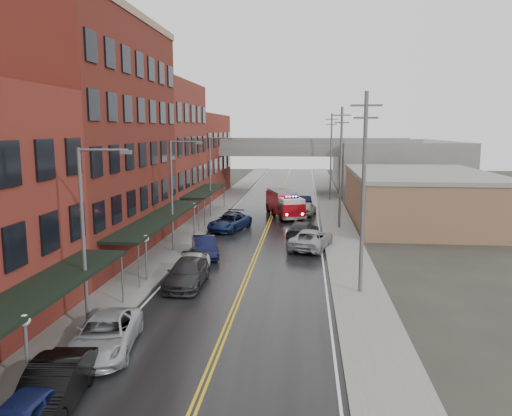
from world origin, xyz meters
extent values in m
cube|color=black|center=(0.00, 30.00, 0.01)|extent=(11.00, 160.00, 0.02)
cube|color=slate|center=(-7.30, 30.00, 0.07)|extent=(3.00, 160.00, 0.15)
cube|color=slate|center=(7.30, 30.00, 0.07)|extent=(3.00, 160.00, 0.15)
cube|color=gray|center=(-5.65, 30.00, 0.07)|extent=(0.30, 160.00, 0.15)
cube|color=gray|center=(5.65, 30.00, 0.07)|extent=(0.30, 160.00, 0.15)
cube|color=maroon|center=(-13.30, 23.00, 9.00)|extent=(9.00, 20.00, 18.00)
cube|color=maroon|center=(-13.30, 40.50, 7.50)|extent=(9.00, 15.00, 15.00)
cube|color=maroon|center=(-13.30, 58.00, 6.00)|extent=(9.00, 20.00, 12.00)
cube|color=#94704F|center=(16.00, 40.00, 2.50)|extent=(14.00, 22.00, 5.00)
cube|color=slate|center=(18.00, 70.00, 4.00)|extent=(18.00, 30.00, 8.00)
cube|color=black|center=(-7.50, 4.00, 3.00)|extent=(2.60, 16.00, 0.18)
cylinder|color=slate|center=(-6.35, 11.60, 1.50)|extent=(0.10, 0.10, 3.00)
cube|color=black|center=(-7.50, 23.00, 3.00)|extent=(2.60, 18.00, 0.18)
cylinder|color=slate|center=(-6.35, 14.40, 1.50)|extent=(0.10, 0.10, 3.00)
cylinder|color=slate|center=(-6.35, 31.60, 1.50)|extent=(0.10, 0.10, 3.00)
cube|color=black|center=(-7.50, 40.50, 3.00)|extent=(2.60, 13.00, 0.18)
cylinder|color=slate|center=(-6.35, 34.40, 1.50)|extent=(0.10, 0.10, 3.00)
cylinder|color=slate|center=(-6.35, 46.60, 1.50)|extent=(0.10, 0.10, 3.00)
cylinder|color=#59595B|center=(-6.40, 2.00, 1.40)|extent=(0.14, 0.14, 2.80)
sphere|color=silver|center=(-6.40, 2.00, 2.90)|extent=(0.44, 0.44, 0.44)
cylinder|color=#59595B|center=(-6.40, 16.00, 1.40)|extent=(0.14, 0.14, 2.80)
sphere|color=silver|center=(-6.40, 16.00, 2.90)|extent=(0.44, 0.44, 0.44)
cylinder|color=#59595B|center=(-6.40, 30.00, 1.40)|extent=(0.14, 0.14, 2.80)
sphere|color=silver|center=(-6.40, 30.00, 2.90)|extent=(0.44, 0.44, 0.44)
cylinder|color=#59595B|center=(-6.80, 8.00, 4.50)|extent=(0.18, 0.18, 9.00)
cylinder|color=#59595B|center=(-5.60, 8.00, 8.90)|extent=(2.40, 0.12, 0.12)
cube|color=#59595B|center=(-4.50, 8.00, 8.80)|extent=(0.50, 0.22, 0.18)
cylinder|color=#59595B|center=(-6.80, 24.00, 4.50)|extent=(0.18, 0.18, 9.00)
cylinder|color=#59595B|center=(-5.60, 24.00, 8.90)|extent=(2.40, 0.12, 0.12)
cube|color=#59595B|center=(-4.50, 24.00, 8.80)|extent=(0.50, 0.22, 0.18)
cylinder|color=#59595B|center=(-6.80, 40.00, 4.50)|extent=(0.18, 0.18, 9.00)
cylinder|color=#59595B|center=(-5.60, 40.00, 8.90)|extent=(2.40, 0.12, 0.12)
cube|color=#59595B|center=(-4.50, 40.00, 8.80)|extent=(0.50, 0.22, 0.18)
cylinder|color=#59595B|center=(7.20, 15.00, 6.00)|extent=(0.24, 0.24, 12.00)
cube|color=#59595B|center=(7.20, 15.00, 11.20)|extent=(1.80, 0.12, 0.12)
cube|color=#59595B|center=(7.20, 15.00, 10.50)|extent=(1.40, 0.12, 0.12)
cylinder|color=#59595B|center=(7.20, 35.00, 6.00)|extent=(0.24, 0.24, 12.00)
cube|color=#59595B|center=(7.20, 35.00, 11.20)|extent=(1.80, 0.12, 0.12)
cube|color=#59595B|center=(7.20, 35.00, 10.50)|extent=(1.40, 0.12, 0.12)
cylinder|color=#59595B|center=(7.20, 55.00, 6.00)|extent=(0.24, 0.24, 12.00)
cube|color=#59595B|center=(7.20, 55.00, 11.20)|extent=(1.80, 0.12, 0.12)
cube|color=#59595B|center=(7.20, 55.00, 10.50)|extent=(1.40, 0.12, 0.12)
cube|color=slate|center=(0.00, 62.00, 6.75)|extent=(40.00, 10.00, 1.50)
cube|color=slate|center=(-11.00, 62.00, 3.00)|extent=(1.60, 8.00, 6.00)
cube|color=slate|center=(11.00, 62.00, 3.00)|extent=(1.60, 8.00, 6.00)
cube|color=#A20712|center=(1.08, 42.53, 1.54)|extent=(4.06, 5.98, 2.09)
cube|color=#A20712|center=(2.29, 38.84, 1.24)|extent=(3.17, 3.23, 1.49)
cube|color=silver|center=(2.29, 38.84, 2.24)|extent=(2.99, 3.00, 0.50)
cube|color=black|center=(2.22, 39.03, 1.54)|extent=(2.88, 2.29, 0.80)
cube|color=slate|center=(1.08, 42.53, 2.74)|extent=(3.70, 5.52, 0.30)
cube|color=black|center=(2.29, 38.84, 2.57)|extent=(1.60, 0.76, 0.14)
sphere|color=#FF0C0C|center=(1.77, 38.67, 2.65)|extent=(0.20, 0.20, 0.20)
sphere|color=#1933FF|center=(2.81, 39.01, 2.65)|extent=(0.20, 0.20, 0.20)
cylinder|color=black|center=(1.28, 38.40, 0.50)|extent=(1.05, 0.64, 1.00)
cylinder|color=black|center=(3.36, 39.08, 0.50)|extent=(1.05, 0.64, 1.00)
cylinder|color=black|center=(0.20, 41.72, 0.50)|extent=(1.05, 0.64, 1.00)
cylinder|color=black|center=(2.28, 42.39, 0.50)|extent=(1.05, 0.64, 1.00)
cylinder|color=black|center=(-0.57, 44.08, 0.50)|extent=(1.05, 0.64, 1.00)
cylinder|color=black|center=(1.51, 44.76, 0.50)|extent=(1.05, 0.64, 1.00)
imported|color=black|center=(-5.00, 1.19, 0.82)|extent=(2.28, 5.17, 1.65)
imported|color=#A7ABAF|center=(-5.00, 5.80, 0.78)|extent=(3.44, 5.96, 1.56)
imported|color=#27272A|center=(-3.60, 15.53, 0.81)|extent=(2.32, 5.59, 1.62)
imported|color=white|center=(-3.72, 17.01, 0.83)|extent=(2.03, 4.92, 1.67)
imported|color=black|center=(-3.95, 22.80, 0.79)|extent=(3.06, 5.08, 1.58)
imported|color=#15244E|center=(-3.60, 33.20, 0.80)|extent=(4.26, 6.30, 1.60)
imported|color=black|center=(-3.81, 35.10, 0.73)|extent=(2.61, 5.24, 1.46)
imported|color=#9D9FA5|center=(4.33, 26.25, 0.83)|extent=(4.17, 6.47, 1.66)
imported|color=#27272A|center=(3.60, 30.27, 0.78)|extent=(3.33, 5.71, 1.55)
imported|color=#B4B4B4|center=(3.96, 42.90, 0.78)|extent=(2.58, 4.84, 1.57)
imported|color=black|center=(3.60, 49.21, 0.73)|extent=(2.06, 4.61, 1.47)
camera|label=1|loc=(3.84, -14.52, 9.85)|focal=35.00mm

